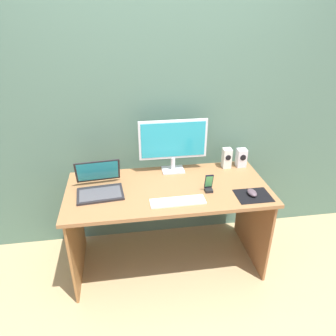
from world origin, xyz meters
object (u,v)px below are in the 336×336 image
(laptop, at_px, (99,186))
(mouse, at_px, (252,193))
(speaker_right, at_px, (241,158))
(phone_in_dock, at_px, (209,185))
(speaker_near_monitor, at_px, (227,158))
(keyboard_external, at_px, (178,201))
(monitor, at_px, (173,143))

(laptop, distance_m, mouse, 1.11)
(speaker_right, height_order, phone_in_dock, speaker_right)
(speaker_right, xyz_separation_m, phone_in_dock, (-0.38, -0.36, -0.03))
(laptop, bearing_deg, phone_in_dock, -8.18)
(speaker_near_monitor, relative_size, phone_in_dock, 1.22)
(speaker_near_monitor, xyz_separation_m, keyboard_external, (-0.50, -0.47, -0.08))
(speaker_near_monitor, distance_m, keyboard_external, 0.69)
(mouse, height_order, phone_in_dock, phone_in_dock)
(keyboard_external, xyz_separation_m, mouse, (0.55, 0.01, 0.02))
(speaker_right, bearing_deg, keyboard_external, -143.21)
(speaker_near_monitor, relative_size, laptop, 0.47)
(monitor, relative_size, laptop, 1.54)
(speaker_near_monitor, bearing_deg, keyboard_external, -136.77)
(monitor, distance_m, mouse, 0.72)
(laptop, xyz_separation_m, keyboard_external, (0.55, -0.23, -0.04))
(keyboard_external, relative_size, phone_in_dock, 2.82)
(speaker_near_monitor, xyz_separation_m, phone_in_dock, (-0.25, -0.36, -0.04))
(laptop, bearing_deg, speaker_right, 11.71)
(speaker_near_monitor, distance_m, mouse, 0.47)
(keyboard_external, bearing_deg, speaker_near_monitor, 42.35)
(monitor, height_order, phone_in_dock, monitor)
(keyboard_external, bearing_deg, laptop, 156.43)
(mouse, xyz_separation_m, phone_in_dock, (-0.30, 0.10, 0.03))
(monitor, xyz_separation_m, mouse, (0.50, -0.47, -0.23))
(speaker_right, distance_m, mouse, 0.47)
(speaker_right, distance_m, phone_in_dock, 0.52)
(mouse, bearing_deg, monitor, 133.32)
(speaker_right, xyz_separation_m, keyboard_external, (-0.63, -0.47, -0.07))
(laptop, relative_size, mouse, 3.57)
(speaker_near_monitor, bearing_deg, mouse, -84.38)
(phone_in_dock, bearing_deg, speaker_right, 43.38)
(speaker_right, distance_m, speaker_near_monitor, 0.13)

